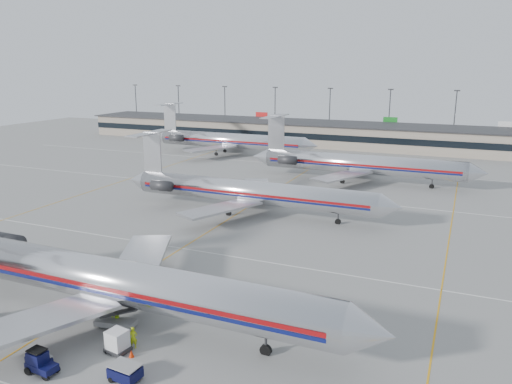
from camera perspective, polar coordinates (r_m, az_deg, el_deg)
The scene contains 16 objects.
ground at distance 54.51m, azimuth -14.04°, elevation -9.67°, with size 260.00×260.00×0.00m, color gray.
apron_markings at distance 62.11m, azimuth -8.48°, elevation -6.38°, with size 160.00×0.15×0.02m, color silver.
terminal at distance 141.93m, azimuth 10.39°, elevation 6.46°, with size 162.00×17.00×6.25m.
light_mast_row at distance 154.99m, azimuth 11.67°, elevation 9.06°, with size 163.60×0.40×15.28m.
jet_foreground at distance 46.32m, azimuth -17.35°, elevation -9.30°, with size 48.86×28.77×12.79m.
jet_second_row at distance 75.04m, azimuth -1.11°, elevation 0.07°, with size 44.27×26.07×11.59m.
jet_third_row at distance 97.54m, azimuth 11.40°, elevation 3.20°, with size 44.71×27.50×12.23m.
jet_back_row at distance 126.00m, azimuth -3.26°, elevation 5.92°, with size 45.35×27.89×12.40m.
tug_center at distance 41.17m, azimuth -23.46°, elevation -17.45°, with size 2.39×1.33×1.88m.
cart_inner at distance 38.63m, azimuth -14.73°, elevation -19.28°, with size 2.26×1.63×1.22m.
cart_outer at distance 41.97m, azimuth -23.54°, elevation -17.31°, with size 2.06×1.65×1.03m.
uld_container at distance 41.80m, azimuth -15.57°, elevation -16.12°, with size 1.92×1.68×1.82m.
belt_loader at distance 45.41m, azimuth -15.70°, elevation -14.05°, with size 4.20×1.81×2.16m.
ramp_worker_near at distance 42.07m, azimuth -13.85°, elevation -15.87°, with size 0.64×0.42×1.75m, color #B1CE13.
ramp_worker_far at distance 45.65m, azimuth -15.74°, elevation -13.51°, with size 0.82×0.64×1.69m, color #9CD814.
cone_right at distance 41.25m, azimuth -14.05°, elevation -17.49°, with size 0.42×0.42×0.57m, color red.
Camera 1 is at (30.95, -39.30, 21.65)m, focal length 35.00 mm.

